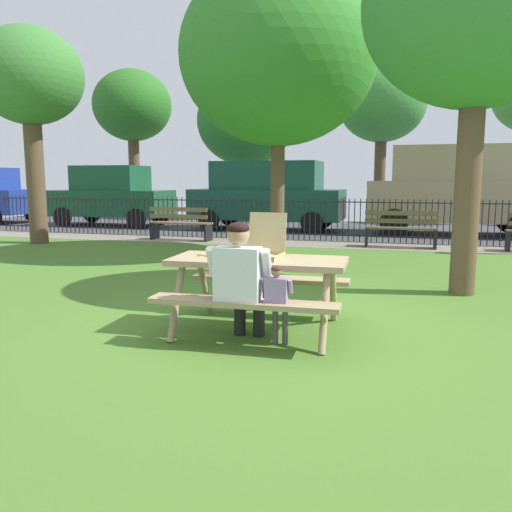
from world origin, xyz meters
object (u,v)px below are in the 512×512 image
at_px(adult_at_table, 241,278).
at_px(pizza_slice_on_table, 210,254).
at_px(tree_midground_left, 278,56).
at_px(far_tree_midleft, 246,121).
at_px(tree_near_table, 29,80).
at_px(parked_car_right, 456,188).
at_px(tree_midground_right, 479,5).
at_px(pizza_box_open, 263,249).
at_px(park_bench_center, 401,230).
at_px(child_at_table, 278,298).
at_px(parked_car_center, 267,194).
at_px(picnic_table_foreground, 258,275).
at_px(parked_car_left, 112,195).
at_px(park_bench_left, 181,224).
at_px(far_tree_left, 132,107).
at_px(far_tree_center, 382,103).

bearing_deg(adult_at_table, pizza_slice_on_table, 132.22).
relative_size(tree_midground_left, far_tree_midleft, 1.05).
bearing_deg(far_tree_midleft, tree_midground_left, -70.00).
height_order(tree_near_table, parked_car_right, tree_near_table).
distance_m(tree_midground_right, parked_car_right, 8.39).
bearing_deg(pizza_box_open, far_tree_midleft, 106.98).
relative_size(park_bench_center, far_tree_midleft, 0.29).
xyz_separation_m(child_at_table, parked_car_center, (-2.85, 10.96, 0.60)).
distance_m(pizza_box_open, pizza_slice_on_table, 0.61).
distance_m(pizza_box_open, park_bench_center, 7.30).
height_order(picnic_table_foreground, tree_near_table, tree_near_table).
bearing_deg(adult_at_table, pizza_box_open, 82.21).
xyz_separation_m(park_bench_center, tree_midground_left, (-2.50, -1.72, 3.58)).
distance_m(tree_midground_left, parked_car_right, 6.89).
bearing_deg(child_at_table, pizza_box_open, 117.06).
xyz_separation_m(pizza_slice_on_table, tree_midground_right, (2.82, 2.37, 3.00)).
height_order(pizza_box_open, parked_car_center, parked_car_center).
relative_size(pizza_box_open, tree_midground_right, 0.09).
bearing_deg(parked_car_left, park_bench_left, -39.93).
height_order(child_at_table, tree_midground_right, tree_midground_right).
xyz_separation_m(parked_car_center, far_tree_left, (-6.95, 4.59, 3.40)).
bearing_deg(far_tree_left, park_bench_center, -35.68).
distance_m(pizza_slice_on_table, tree_midground_right, 4.75).
bearing_deg(far_tree_midleft, park_bench_center, -52.65).
height_order(child_at_table, tree_midground_left, tree_midground_left).
bearing_deg(park_bench_center, tree_near_table, -170.48).
height_order(child_at_table, parked_car_left, parked_car_left).
xyz_separation_m(picnic_table_foreground, far_tree_midleft, (-4.53, 15.02, 3.19)).
relative_size(pizza_slice_on_table, tree_midground_right, 0.06).
distance_m(park_bench_left, parked_car_center, 3.63).
height_order(parked_car_right, far_tree_midleft, far_tree_midleft).
bearing_deg(tree_near_table, park_bench_left, 24.61).
bearing_deg(child_at_table, parked_car_center, 104.56).
bearing_deg(park_bench_center, park_bench_left, 180.00).
height_order(park_bench_left, tree_midground_right, tree_midground_right).
height_order(pizza_slice_on_table, park_bench_left, park_bench_left).
bearing_deg(far_tree_midleft, far_tree_center, 0.00).
height_order(parked_car_left, parked_car_center, parked_car_center).
bearing_deg(far_tree_midleft, parked_car_left, -126.00).
height_order(pizza_slice_on_table, tree_midground_right, tree_midground_right).
bearing_deg(park_bench_center, pizza_slice_on_table, -105.69).
relative_size(pizza_box_open, far_tree_midleft, 0.09).
bearing_deg(far_tree_center, tree_near_table, -130.00).
xyz_separation_m(pizza_box_open, park_bench_left, (-4.03, 7.15, -0.44)).
height_order(park_bench_left, park_bench_center, same).
xyz_separation_m(picnic_table_foreground, tree_midground_left, (-1.06, 5.47, 3.40)).
height_order(child_at_table, parked_car_right, parked_car_right).
height_order(park_bench_left, parked_car_left, parked_car_left).
relative_size(picnic_table_foreground, tree_near_table, 0.36).
bearing_deg(adult_at_table, parked_car_right, 75.02).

